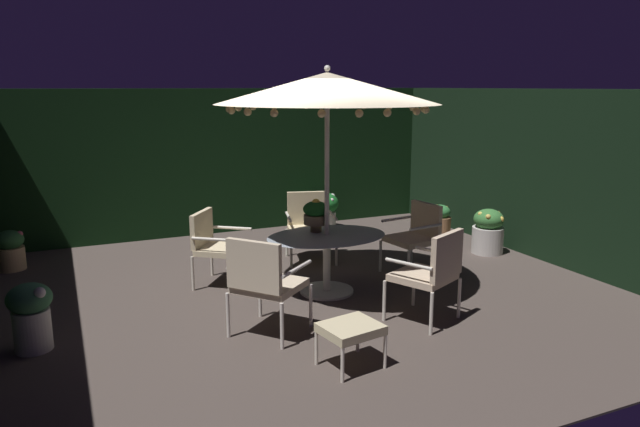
{
  "coord_description": "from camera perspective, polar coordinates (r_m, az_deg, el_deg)",
  "views": [
    {
      "loc": [
        -2.63,
        -6.26,
        2.42
      ],
      "look_at": [
        0.18,
        -0.0,
        0.92
      ],
      "focal_mm": 32.97,
      "sensor_mm": 36.0,
      "label": 1
    }
  ],
  "objects": [
    {
      "name": "potted_plant_front_corner",
      "position": [
        8.98,
        16.0,
        -1.65
      ],
      "size": [
        0.46,
        0.46,
        0.66
      ],
      "color": "beige",
      "rests_on": "ground_plane"
    },
    {
      "name": "ottoman_footrest",
      "position": [
        5.21,
        3.0,
        -11.25
      ],
      "size": [
        0.56,
        0.5,
        0.39
      ],
      "color": "beige",
      "rests_on": "ground_plane"
    },
    {
      "name": "patio_chair_north",
      "position": [
        7.34,
        -10.1,
        -2.75
      ],
      "size": [
        0.84,
        0.84,
        0.92
      ],
      "color": "beige",
      "rests_on": "ground_plane"
    },
    {
      "name": "potted_plant_back_right",
      "position": [
        6.12,
        -26.26,
        -8.67
      ],
      "size": [
        0.4,
        0.4,
        0.65
      ],
      "color": "beige",
      "rests_on": "ground_plane"
    },
    {
      "name": "potted_plant_left_far",
      "position": [
        10.11,
        0.27,
        0.46
      ],
      "size": [
        0.54,
        0.54,
        0.64
      ],
      "color": "beige",
      "rests_on": "ground_plane"
    },
    {
      "name": "patio_chair_southeast",
      "position": [
        7.77,
        9.33,
        -1.84
      ],
      "size": [
        0.65,
        0.67,
        0.92
      ],
      "color": "silver",
      "rests_on": "ground_plane"
    },
    {
      "name": "patio_umbrella",
      "position": [
        6.68,
        0.7,
        12.03
      ],
      "size": [
        2.54,
        2.54,
        2.64
      ],
      "color": "silver",
      "rests_on": "ground_plane"
    },
    {
      "name": "hedge_backdrop_rear",
      "position": [
        10.01,
        -8.79,
        5.1
      ],
      "size": [
        7.61,
        0.3,
        2.38
      ],
      "primitive_type": "cube",
      "color": "black",
      "rests_on": "ground_plane"
    },
    {
      "name": "hedge_backdrop_right",
      "position": [
        8.95,
        20.78,
        3.6
      ],
      "size": [
        0.3,
        6.95,
        2.38
      ],
      "primitive_type": "cube",
      "color": "black",
      "rests_on": "ground_plane"
    },
    {
      "name": "centerpiece_planter",
      "position": [
        6.99,
        -0.4,
        0.04
      ],
      "size": [
        0.31,
        0.31,
        0.4
      ],
      "color": "olive",
      "rests_on": "patio_dining_table"
    },
    {
      "name": "potted_plant_right_far",
      "position": [
        9.89,
        11.56,
        -0.62
      ],
      "size": [
        0.36,
        0.36,
        0.51
      ],
      "color": "#A16F48",
      "rests_on": "ground_plane"
    },
    {
      "name": "patio_chair_northeast",
      "position": [
        5.75,
        -5.47,
        -6.34
      ],
      "size": [
        0.88,
        0.88,
        1.01
      ],
      "color": "silver",
      "rests_on": "ground_plane"
    },
    {
      "name": "patio_chair_east",
      "position": [
        6.17,
        10.81,
        -5.35
      ],
      "size": [
        0.8,
        0.79,
        0.98
      ],
      "color": "beige",
      "rests_on": "ground_plane"
    },
    {
      "name": "ground_plane",
      "position": [
        7.21,
        -1.3,
        -7.4
      ],
      "size": [
        7.61,
        6.95,
        0.02
      ],
      "primitive_type": "cube",
      "color": "#473C37"
    },
    {
      "name": "patio_chair_south",
      "position": [
        8.29,
        -1.0,
        -0.84
      ],
      "size": [
        0.78,
        0.75,
        0.94
      ],
      "color": "silver",
      "rests_on": "ground_plane"
    },
    {
      "name": "potted_plant_right_near",
      "position": [
        8.88,
        -27.87,
        -3.11
      ],
      "size": [
        0.37,
        0.37,
        0.54
      ],
      "color": "tan",
      "rests_on": "ground_plane"
    },
    {
      "name": "patio_dining_table",
      "position": [
        6.94,
        0.66,
        -3.48
      ],
      "size": [
        1.45,
        1.06,
        0.71
      ],
      "color": "silver",
      "rests_on": "ground_plane"
    }
  ]
}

